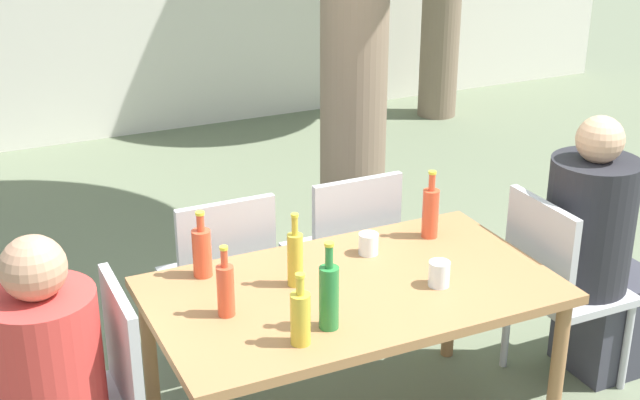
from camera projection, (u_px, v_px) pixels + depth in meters
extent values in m
cylinder|color=#7A6651|center=(355.00, 32.00, 4.64)|extent=(0.36, 0.36, 2.79)
cube|color=#996B42|center=(353.00, 291.00, 3.47)|extent=(1.58, 0.90, 0.04)
cylinder|color=#996B42|center=(557.00, 376.00, 3.57)|extent=(0.06, 0.06, 0.69)
cylinder|color=#996B42|center=(151.00, 364.00, 3.65)|extent=(0.06, 0.06, 0.69)
cylinder|color=#996B42|center=(451.00, 292.00, 4.22)|extent=(0.06, 0.06, 0.69)
cube|color=#B2B2B7|center=(122.00, 346.00, 3.12)|extent=(0.04, 0.44, 0.45)
cube|color=#B2B2B7|center=(571.00, 291.00, 4.01)|extent=(0.44, 0.44, 0.04)
cube|color=#B2B2B7|center=(540.00, 250.00, 3.83)|extent=(0.04, 0.44, 0.45)
cylinder|color=#B2B2B7|center=(626.00, 347.00, 4.01)|extent=(0.04, 0.04, 0.44)
cylinder|color=#B2B2B7|center=(571.00, 309.00, 4.33)|extent=(0.04, 0.04, 0.44)
cylinder|color=#B2B2B7|center=(559.00, 367.00, 3.86)|extent=(0.04, 0.04, 0.44)
cylinder|color=#B2B2B7|center=(507.00, 326.00, 4.18)|extent=(0.04, 0.04, 0.44)
cube|color=#B2B2B7|center=(215.00, 281.00, 4.09)|extent=(0.44, 0.44, 0.04)
cube|color=#B2B2B7|center=(227.00, 251.00, 3.83)|extent=(0.44, 0.04, 0.45)
cylinder|color=#B2B2B7|center=(241.00, 299.00, 4.42)|extent=(0.04, 0.04, 0.44)
cylinder|color=#B2B2B7|center=(166.00, 316.00, 4.27)|extent=(0.04, 0.04, 0.44)
cylinder|color=#B2B2B7|center=(270.00, 336.00, 4.10)|extent=(0.04, 0.04, 0.44)
cylinder|color=#B2B2B7|center=(190.00, 355.00, 3.95)|extent=(0.04, 0.04, 0.44)
cube|color=#B2B2B7|center=(338.00, 255.00, 4.34)|extent=(0.44, 0.44, 0.04)
cube|color=#B2B2B7|center=(357.00, 225.00, 4.08)|extent=(0.44, 0.04, 0.45)
cylinder|color=#B2B2B7|center=(354.00, 274.00, 4.66)|extent=(0.04, 0.04, 0.44)
cylinder|color=#B2B2B7|center=(287.00, 289.00, 4.51)|extent=(0.04, 0.04, 0.44)
cylinder|color=#B2B2B7|center=(389.00, 307.00, 4.35)|extent=(0.04, 0.04, 0.44)
cylinder|color=#B2B2B7|center=(319.00, 324.00, 4.20)|extent=(0.04, 0.04, 0.44)
cylinder|color=#C63833|center=(46.00, 359.00, 3.01)|extent=(0.38, 0.38, 0.49)
sphere|color=tan|center=(33.00, 268.00, 2.88)|extent=(0.22, 0.22, 0.22)
cube|color=#383842|center=(610.00, 320.00, 4.19)|extent=(0.40, 0.35, 0.47)
cylinder|color=#232328|center=(589.00, 224.00, 3.91)|extent=(0.39, 0.39, 0.60)
sphere|color=tan|center=(600.00, 140.00, 3.76)|extent=(0.21, 0.21, 0.21)
cylinder|color=#287A38|center=(329.00, 298.00, 3.13)|extent=(0.07, 0.07, 0.24)
cylinder|color=#287A38|center=(329.00, 257.00, 3.07)|extent=(0.03, 0.03, 0.08)
cylinder|color=gold|center=(329.00, 244.00, 3.05)|extent=(0.03, 0.03, 0.01)
cylinder|color=#DB4C2D|center=(226.00, 291.00, 3.22)|extent=(0.06, 0.06, 0.20)
cylinder|color=#DB4C2D|center=(224.00, 258.00, 3.17)|extent=(0.03, 0.03, 0.07)
cylinder|color=gold|center=(224.00, 248.00, 3.16)|extent=(0.03, 0.03, 0.01)
cylinder|color=#DB4C2D|center=(202.00, 253.00, 3.51)|extent=(0.08, 0.08, 0.20)
cylinder|color=#DB4C2D|center=(200.00, 223.00, 3.46)|extent=(0.03, 0.03, 0.07)
cylinder|color=gold|center=(200.00, 213.00, 3.45)|extent=(0.04, 0.04, 0.01)
cylinder|color=gold|center=(300.00, 319.00, 3.04)|extent=(0.07, 0.07, 0.19)
cylinder|color=gold|center=(300.00, 286.00, 3.00)|extent=(0.03, 0.03, 0.07)
cylinder|color=gold|center=(300.00, 275.00, 2.98)|extent=(0.03, 0.03, 0.01)
cylinder|color=gold|center=(295.00, 260.00, 3.44)|extent=(0.06, 0.06, 0.21)
cylinder|color=gold|center=(295.00, 226.00, 3.38)|extent=(0.02, 0.02, 0.08)
cylinder|color=gold|center=(295.00, 215.00, 3.36)|extent=(0.03, 0.03, 0.01)
cylinder|color=#DB4C2D|center=(430.00, 214.00, 3.85)|extent=(0.07, 0.07, 0.22)
cylinder|color=#DB4C2D|center=(432.00, 182.00, 3.79)|extent=(0.03, 0.03, 0.08)
cylinder|color=gold|center=(432.00, 173.00, 3.77)|extent=(0.03, 0.03, 0.01)
cylinder|color=white|center=(368.00, 244.00, 3.71)|extent=(0.08, 0.08, 0.09)
cylinder|color=white|center=(439.00, 274.00, 3.45)|extent=(0.08, 0.08, 0.10)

